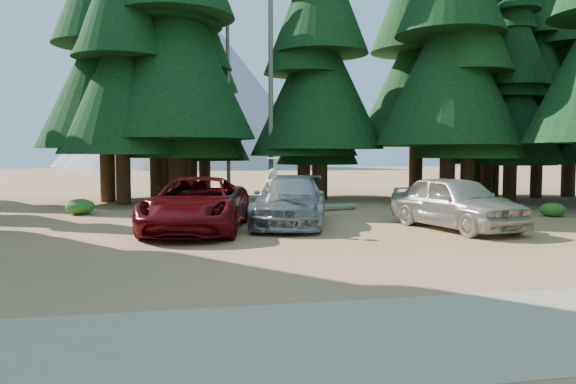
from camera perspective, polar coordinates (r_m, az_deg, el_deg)
The scene contains 20 objects.
ground at distance 14.21m, azimuth 4.92°, elevation -5.87°, with size 160.00×160.00×0.00m, color #9A7241.
gravel_strip at distance 8.34m, azimuth 17.89°, elevation -13.12°, with size 26.00×3.50×0.01m, color tan.
forest_belt_north at distance 28.81m, azimuth -3.47°, elevation -0.85°, with size 36.00×7.00×22.00m, color black, non-canonical shape.
snag_front at distance 28.56m, azimuth -1.76°, elevation 11.17°, with size 0.24×0.24×12.00m, color #706A5A.
snag_back at distance 29.68m, azimuth -6.10°, elevation 8.94°, with size 0.20×0.20×10.00m, color #706A5A.
mountain_peak at distance 102.20m, azimuth -10.71°, elevation 9.70°, with size 48.00×50.00×28.00m.
red_pickup at distance 17.58m, azimuth -9.22°, elevation -1.25°, with size 2.79×6.05×1.68m, color #5B070C.
silver_minivan_center at distance 18.88m, azimuth 0.23°, elevation -0.89°, with size 2.31×5.68×1.65m, color #95979C.
silver_minivan_right at distance 18.62m, azimuth 16.69°, elevation -1.02°, with size 2.03×5.04×1.72m, color beige.
frisbee_player at distance 16.97m, azimuth -1.55°, elevation -0.34°, with size 0.71×0.60×1.98m.
log_left at distance 22.52m, azimuth -4.12°, elevation -1.85°, with size 0.29×0.29×4.03m, color #706A5A.
log_mid at distance 23.46m, azimuth 0.97°, elevation -1.63°, with size 0.26×0.26×3.21m, color #706A5A.
log_right at distance 23.16m, azimuth 2.50°, elevation -1.70°, with size 0.27×0.27×4.26m, color #706A5A.
shrub_far_left at distance 23.63m, azimuth -20.36°, elevation -1.41°, with size 1.13×1.13×0.62m, color #227021.
shrub_left at distance 23.58m, azimuth -8.15°, elevation -1.37°, with size 0.88×0.88×0.49m, color #227021.
shrub_center_left at distance 20.81m, azimuth -9.85°, elevation -1.96°, with size 1.07×1.07×0.59m, color #227021.
shrub_center_right at distance 23.84m, azimuth -2.15°, elevation -1.23°, with size 0.95×0.95×0.52m, color #227021.
shrub_right at distance 22.94m, azimuth 14.06°, elevation -1.53°, with size 0.99×0.99×0.54m, color #227021.
shrub_far_right at distance 23.99m, azimuth 20.56°, elevation -1.28°, with size 1.22×1.22×0.67m, color #227021.
shrub_edge_east at distance 23.74m, azimuth 25.30°, elevation -1.63°, with size 0.96×0.96×0.53m, color #227021.
Camera 1 is at (-3.94, -13.44, 2.43)m, focal length 35.00 mm.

